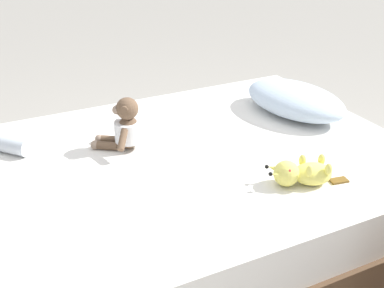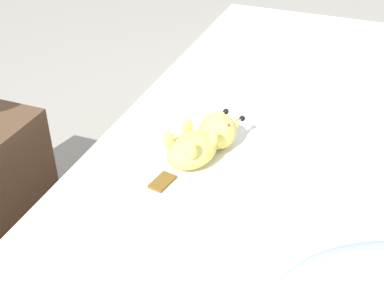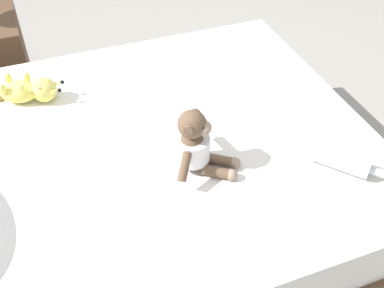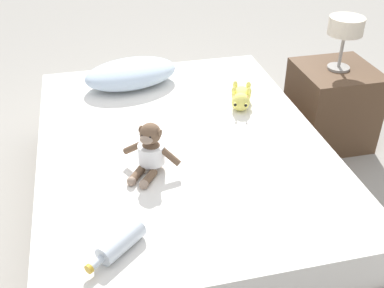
% 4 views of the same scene
% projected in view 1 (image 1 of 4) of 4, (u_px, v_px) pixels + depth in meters
% --- Properties ---
extents(ground_plane, '(16.00, 16.00, 0.00)m').
position_uv_depth(ground_plane, '(192.00, 246.00, 2.37)').
color(ground_plane, '#9E998E').
extents(bed, '(1.44, 1.92, 0.49)m').
position_uv_depth(bed, '(192.00, 203.00, 2.26)').
color(bed, brown).
rests_on(bed, ground_plane).
extents(pillow, '(0.62, 0.45, 0.15)m').
position_uv_depth(pillow, '(295.00, 100.00, 2.51)').
color(pillow, silver).
rests_on(pillow, bed).
extents(plush_monkey, '(0.25, 0.25, 0.24)m').
position_uv_depth(plush_monkey, '(126.00, 128.00, 2.16)').
color(plush_monkey, brown).
rests_on(plush_monkey, bed).
extents(plush_yellow_creature, '(0.18, 0.32, 0.10)m').
position_uv_depth(plush_yellow_creature, '(302.00, 173.00, 1.91)').
color(plush_yellow_creature, '#EAE066').
rests_on(plush_yellow_creature, bed).
extents(glass_bottle, '(0.24, 0.21, 0.08)m').
position_uv_depth(glass_bottle, '(8.00, 144.00, 2.15)').
color(glass_bottle, silver).
rests_on(glass_bottle, bed).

